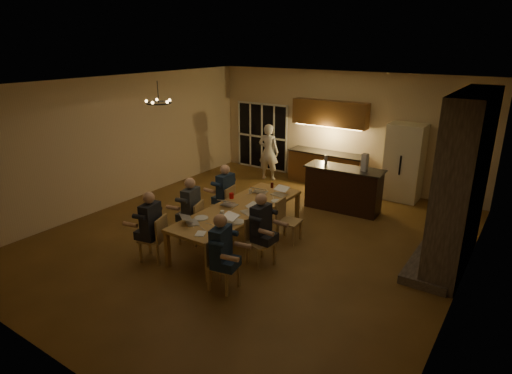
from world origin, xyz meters
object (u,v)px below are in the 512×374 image
object	(u,v)px
chair_right_mid	(261,242)
can_cola	(272,185)
plate_left	(201,218)
redcup_mid	(232,196)
person_left_far	(226,194)
bar_island	(343,189)
person_left_mid	(191,210)
mug_back	(250,191)
redcup_near	(216,231)
chair_right_near	(223,265)
plate_near	(237,222)
chair_left_mid	(190,222)
person_right_near	(221,253)
chair_left_near	(153,238)
laptop_d	(249,208)
bar_blender	(365,162)
mug_mid	(259,200)
laptop_c	(229,200)
dining_table	(239,225)
laptop_f	(279,190)
laptop_e	(260,187)
laptop_b	(226,218)
person_left_near	(151,227)
chair_left_far	(223,204)
person_right_mid	(261,228)
can_silver	(221,216)
chandelier	(159,103)
bar_bottle	(326,160)
chair_right_far	(289,221)
plate_far	(276,201)
standing_person	(269,152)

from	to	relation	value
chair_right_mid	can_cola	bearing A→B (deg)	44.67
can_cola	plate_left	xyz separation A→B (m)	(-0.17, -2.29, -0.05)
redcup_mid	person_left_far	bearing A→B (deg)	143.91
bar_island	person_left_mid	xyz separation A→B (m)	(-1.90, -3.38, 0.15)
mug_back	redcup_near	bearing A→B (deg)	-71.29
chair_right_near	plate_near	distance (m)	1.13
chair_left_mid	plate_near	bearing A→B (deg)	71.46
chair_left_mid	person_right_near	size ratio (longest dim) A/B	0.64
chair_left_near	chair_right_mid	distance (m)	2.05
laptop_d	bar_blender	bearing A→B (deg)	92.04
person_left_mid	mug_mid	world-z (taller)	person_left_mid
bar_island	chair_left_mid	xyz separation A→B (m)	(-1.88, -3.44, -0.10)
chair_right_near	laptop_c	size ratio (longest dim) A/B	2.78
dining_table	laptop_c	distance (m)	0.56
laptop_f	laptop_e	bearing A→B (deg)	-163.50
dining_table	laptop_b	bearing A→B (deg)	-70.51
chair_right_mid	person_left_near	size ratio (longest dim) A/B	0.64
chair_left_far	laptop_b	xyz separation A→B (m)	(1.16, -1.35, 0.42)
mug_mid	can_cola	size ratio (longest dim) A/B	0.83
plate_left	person_right_mid	bearing A→B (deg)	17.79
mug_back	plate_left	world-z (taller)	mug_back
person_left_far	chair_left_near	bearing A→B (deg)	0.88
redcup_near	laptop_d	bearing A→B (deg)	94.36
person_left_mid	plate_near	bearing A→B (deg)	75.60
person_left_far	can_cola	xyz separation A→B (m)	(0.73, 0.81, 0.12)
bar_island	can_silver	size ratio (longest dim) A/B	15.69
chair_left_far	chandelier	distance (m)	2.64
person_left_near	chandelier	bearing A→B (deg)	-154.00
can_cola	plate_left	world-z (taller)	can_cola
person_right_near	person_left_far	world-z (taller)	same
person_right_mid	mug_back	world-z (taller)	person_right_mid
chair_left_mid	chandelier	distance (m)	2.57
person_left_far	bar_bottle	distance (m)	2.68
laptop_d	plate_near	xyz separation A→B (m)	(0.09, -0.49, -0.10)
laptop_b	bar_bottle	size ratio (longest dim) A/B	1.33
laptop_c	plate_left	xyz separation A→B (m)	(-0.02, -0.85, -0.10)
person_left_far	chair_right_far	bearing A→B (deg)	91.34
person_right_near	laptop_c	world-z (taller)	person_right_near
person_right_near	chair_left_mid	bearing A→B (deg)	46.43
chair_right_near	person_left_far	bearing A→B (deg)	32.83
person_left_near	mug_back	distance (m)	2.48
chair_right_mid	redcup_mid	bearing A→B (deg)	74.27
plate_far	plate_near	bearing A→B (deg)	-91.54
chair_left_mid	laptop_c	xyz separation A→B (m)	(0.55, 0.59, 0.42)
mug_mid	laptop_b	bearing A→B (deg)	-84.28
plate_far	bar_bottle	xyz separation A→B (m)	(0.12, 2.13, 0.44)
chair_left_far	chair_right_far	size ratio (longest dim) A/B	1.00
chair_left_far	bar_bottle	distance (m)	2.81
chair_left_far	person_left_far	distance (m)	0.26
chair_left_near	standing_person	world-z (taller)	standing_person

